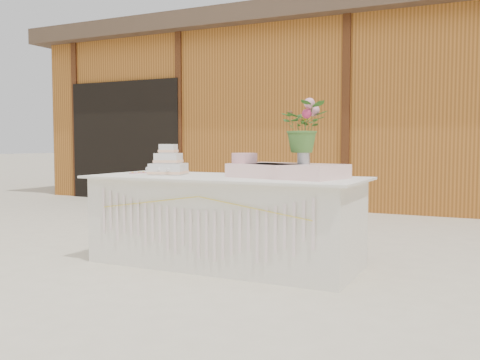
% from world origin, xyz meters
% --- Properties ---
extents(ground, '(80.00, 80.00, 0.00)m').
position_xyz_m(ground, '(0.00, 0.00, 0.00)').
color(ground, beige).
rests_on(ground, ground).
extents(barn, '(12.60, 4.60, 3.30)m').
position_xyz_m(barn, '(-0.01, 5.99, 1.68)').
color(barn, '#A46122').
rests_on(barn, ground).
extents(cake_table, '(2.40, 1.00, 0.77)m').
position_xyz_m(cake_table, '(0.00, -0.00, 0.39)').
color(cake_table, silver).
rests_on(cake_table, ground).
extents(wedding_cake, '(0.38, 0.38, 0.28)m').
position_xyz_m(wedding_cake, '(-0.60, 0.03, 0.86)').
color(wedding_cake, silver).
rests_on(wedding_cake, cake_table).
extents(pink_cake_stand, '(0.28, 0.28, 0.20)m').
position_xyz_m(pink_cake_stand, '(0.16, 0.05, 0.88)').
color(pink_cake_stand, white).
rests_on(pink_cake_stand, cake_table).
extents(satin_runner, '(1.00, 0.71, 0.12)m').
position_xyz_m(satin_runner, '(0.55, 0.08, 0.83)').
color(satin_runner, '#FFD0CD').
rests_on(satin_runner, cake_table).
extents(flower_vase, '(0.10, 0.10, 0.14)m').
position_xyz_m(flower_vase, '(0.67, 0.12, 0.96)').
color(flower_vase, '#BDBCC1').
rests_on(flower_vase, satin_runner).
extents(bouquet, '(0.48, 0.45, 0.42)m').
position_xyz_m(bouquet, '(0.67, 0.12, 1.24)').
color(bouquet, '#3E6E2C').
rests_on(bouquet, flower_vase).
extents(loose_flowers, '(0.26, 0.37, 0.02)m').
position_xyz_m(loose_flowers, '(-0.94, 0.07, 0.78)').
color(loose_flowers, '#CA7C91').
rests_on(loose_flowers, cake_table).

